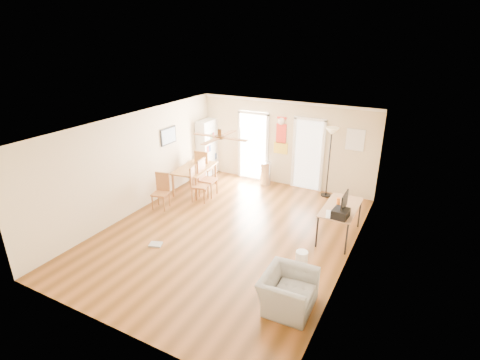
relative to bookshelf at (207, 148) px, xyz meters
The scene contains 29 objects.
floor 4.13m from the bookshelf, 50.81° to the right, with size 7.00×7.00×0.00m, color brown.
ceiling 4.37m from the bookshelf, 50.81° to the right, with size 5.50×7.00×0.00m, color silver, non-canonical shape.
wall_back 2.60m from the bookshelf, ahead, with size 5.50×0.04×2.60m, color beige, non-canonical shape.
wall_front 7.11m from the bookshelf, 68.97° to the right, with size 5.50×0.04×2.60m, color beige, non-canonical shape.
wall_left 3.15m from the bookshelf, 93.71° to the right, with size 0.04×7.00×2.60m, color beige, non-canonical shape.
wall_right 6.16m from the bookshelf, 30.53° to the right, with size 0.04×7.00×2.60m, color beige, non-canonical shape.
crown_molding 4.35m from the bookshelf, 50.81° to the right, with size 5.50×7.00×0.08m, color white, non-canonical shape.
kitchen_doorway 1.55m from the bookshelf, 13.54° to the left, with size 0.90×0.10×2.10m, color white, non-canonical shape.
bathroom_doorway 3.32m from the bookshelf, ahead, with size 0.80×0.10×2.10m, color white, non-canonical shape.
wall_decal 2.53m from the bookshelf, ahead, with size 0.46×0.03×1.10m, color red.
ac_grille 4.68m from the bookshelf, ahead, with size 0.50×0.04×0.60m, color white.
framed_poster 1.90m from the bookshelf, 95.88° to the right, with size 0.04×0.66×0.48m, color black.
ceiling_fan 4.53m from the bookshelf, 53.36° to the right, with size 1.24×1.24×0.20m, color #593819, non-canonical shape.
bookshelf is the anchor object (origin of this frame).
dining_table 1.49m from the bookshelf, 73.36° to the right, with size 0.86×1.43×0.72m, color #9E6C33, non-canonical shape.
dining_chair_right_a 1.80m from the bookshelf, 57.41° to the right, with size 0.44×0.44×1.07m, color brown, non-canonical shape.
dining_chair_right_b 2.16m from the bookshelf, 63.53° to the right, with size 0.42×0.42×1.01m, color olive, non-canonical shape.
dining_chair_near 2.85m from the bookshelf, 84.21° to the right, with size 0.40×0.40×0.96m, color #9D6C32, non-canonical shape.
dining_chair_far 0.87m from the bookshelf, 64.79° to the right, with size 0.44×0.44×1.08m, color #AD7937, non-canonical shape.
trash_can 2.16m from the bookshelf, ahead, with size 0.34×0.34×0.73m, color silver.
torchiere_lamp 4.00m from the bookshelf, ahead, with size 0.38×0.38×2.02m, color black, non-canonical shape.
computer_desk 5.32m from the bookshelf, 22.71° to the right, with size 0.72×1.44×0.77m, color tan, non-canonical shape.
imac 5.57m from the bookshelf, 25.64° to the right, with size 0.07×0.54×0.50m, color black, non-canonical shape.
keyboard 5.40m from the bookshelf, 28.34° to the right, with size 0.12×0.38×0.01m, color white.
printer 5.62m from the bookshelf, 27.32° to the right, with size 0.32×0.37×0.19m, color black.
orange_bottle 5.32m from the bookshelf, 24.33° to the right, with size 0.09×0.09×0.26m, color orange.
wastebasket_a 5.75m from the bookshelf, 37.89° to the right, with size 0.25×0.25×0.29m, color white.
floor_cloth 4.65m from the bookshelf, 72.49° to the right, with size 0.27×0.21×0.04m, color gray.
armchair 6.76m from the bookshelf, 45.76° to the right, with size 0.98×0.85×0.63m, color gray.
Camera 1 is at (3.85, -6.66, 4.47)m, focal length 27.71 mm.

